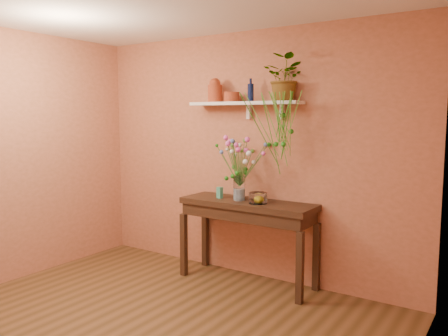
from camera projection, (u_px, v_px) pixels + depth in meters
name	position (u px, v px, depth m)	size (l,w,h in m)	color
room	(109.00, 175.00, 3.36)	(4.04, 4.04, 2.70)	brown
sideboard	(247.00, 213.00, 4.78)	(1.47, 0.47, 0.89)	#332013
wall_shelf	(246.00, 104.00, 4.82)	(1.30, 0.24, 0.19)	white
terracotta_jug	(215.00, 91.00, 4.99)	(0.21, 0.21, 0.26)	#A74222
terracotta_pot	(232.00, 97.00, 4.87)	(0.17, 0.17, 0.10)	#A74222
blue_bottle	(251.00, 92.00, 4.76)	(0.08, 0.08, 0.24)	#0B163C
spider_plant	(286.00, 78.00, 4.54)	(0.42, 0.36, 0.46)	#207518
plant_fronds	(280.00, 127.00, 4.46)	(0.64, 0.33, 0.83)	#207518
glass_vase	(239.00, 190.00, 4.80)	(0.12, 0.12, 0.26)	white
bouquet	(240.00, 154.00, 4.75)	(0.54, 0.47, 0.54)	#386B28
glass_bowl	(258.00, 198.00, 4.63)	(0.19, 0.19, 0.11)	white
lemon	(259.00, 199.00, 4.61)	(0.08, 0.08, 0.08)	yellow
carton	(220.00, 193.00, 4.92)	(0.06, 0.05, 0.12)	teal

